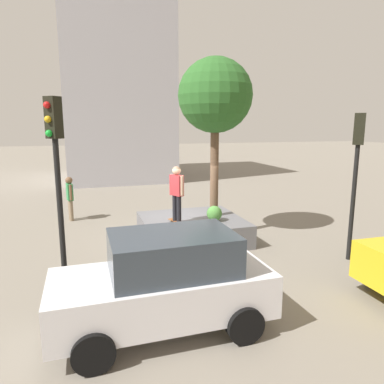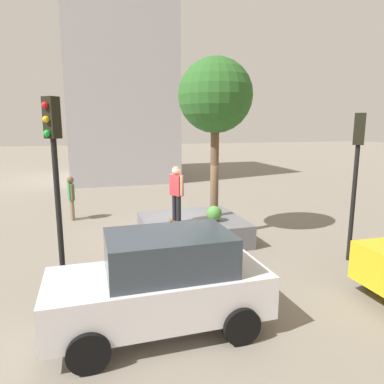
% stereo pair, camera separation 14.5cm
% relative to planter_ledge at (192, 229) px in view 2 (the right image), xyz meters
% --- Properties ---
extents(ground_plane, '(120.00, 120.00, 0.00)m').
position_rel_planter_ledge_xyz_m(ground_plane, '(0.32, -0.32, -0.38)').
color(ground_plane, gray).
extents(planter_ledge, '(3.28, 2.99, 0.76)m').
position_rel_planter_ledge_xyz_m(planter_ledge, '(0.00, 0.00, 0.00)').
color(planter_ledge, slate).
rests_on(planter_ledge, ground).
extents(plaza_tree, '(2.42, 2.42, 5.23)m').
position_rel_planter_ledge_xyz_m(plaza_tree, '(-0.83, -0.14, 4.35)').
color(plaza_tree, brown).
rests_on(plaza_tree, planter_ledge).
extents(boxwood_shrub, '(0.50, 0.50, 0.50)m').
position_rel_planter_ledge_xyz_m(boxwood_shrub, '(-0.60, 0.51, 0.63)').
color(boxwood_shrub, '#4C8C3D').
rests_on(boxwood_shrub, planter_ledge).
extents(skateboard, '(0.44, 0.83, 0.07)m').
position_rel_planter_ledge_xyz_m(skateboard, '(0.63, 0.42, 0.43)').
color(skateboard, brown).
rests_on(skateboard, planter_ledge).
extents(skateboarder, '(0.38, 0.55, 1.75)m').
position_rel_planter_ledge_xyz_m(skateboarder, '(0.63, 0.42, 1.46)').
color(skateboarder, black).
rests_on(skateboarder, skateboard).
extents(police_car, '(4.06, 1.92, 1.88)m').
position_rel_planter_ledge_xyz_m(police_car, '(2.03, 4.91, 0.58)').
color(police_car, white).
rests_on(police_car, ground).
extents(traffic_light_corner, '(0.37, 0.37, 4.40)m').
position_rel_planter_ledge_xyz_m(traffic_light_corner, '(3.91, 3.03, 2.63)').
color(traffic_light_corner, black).
rests_on(traffic_light_corner, ground).
extents(traffic_light_median, '(0.37, 0.37, 4.15)m').
position_rel_planter_ledge_xyz_m(traffic_light_median, '(-3.83, 2.98, 2.47)').
color(traffic_light_median, black).
rests_on(traffic_light_median, ground).
extents(bystander_watching, '(0.29, 0.60, 1.79)m').
position_rel_planter_ledge_xyz_m(bystander_watching, '(3.97, -3.86, 0.66)').
color(bystander_watching, '#847056').
rests_on(bystander_watching, ground).
extents(plaza_lowrise_south, '(7.03, 8.87, 12.92)m').
position_rel_planter_ledge_xyz_m(plaza_lowrise_south, '(0.85, -15.89, 6.08)').
color(plaza_lowrise_south, '#B2B2BC').
rests_on(plaza_lowrise_south, ground).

